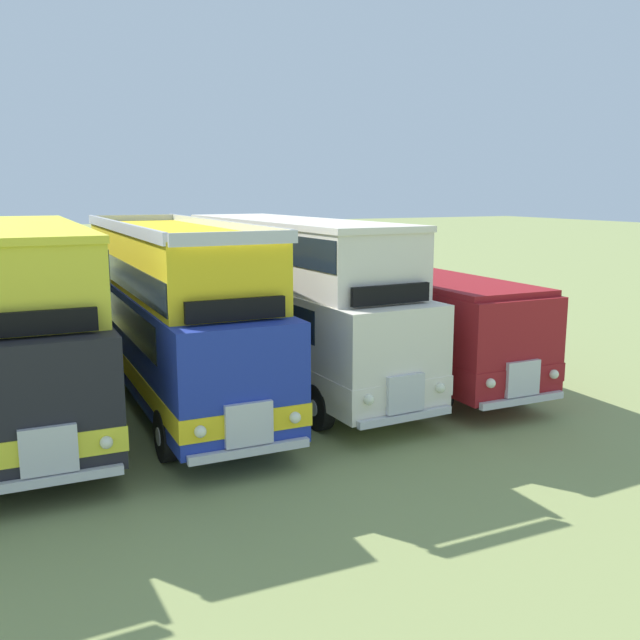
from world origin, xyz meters
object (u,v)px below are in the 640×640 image
object	(u,v)px
bus_seventh_in_row	(294,295)
bus_eighth_in_row	(392,310)
bus_fifth_in_row	(27,311)
bus_sixth_in_row	(173,309)

from	to	relation	value
bus_seventh_in_row	bus_eighth_in_row	xyz separation A→B (m)	(3.31, 0.37, -0.71)
bus_fifth_in_row	bus_eighth_in_row	distance (m)	9.94
bus_fifth_in_row	bus_seventh_in_row	bearing A→B (deg)	-3.35
bus_sixth_in_row	bus_eighth_in_row	bearing A→B (deg)	4.22
bus_sixth_in_row	bus_seventh_in_row	xyz separation A→B (m)	(3.30, 0.12, 0.11)
bus_seventh_in_row	bus_eighth_in_row	size ratio (longest dim) A/B	0.91
bus_fifth_in_row	bus_sixth_in_row	size ratio (longest dim) A/B	1.06
bus_sixth_in_row	bus_seventh_in_row	world-z (taller)	bus_sixth_in_row
bus_sixth_in_row	bus_seventh_in_row	distance (m)	3.30
bus_seventh_in_row	bus_fifth_in_row	bearing A→B (deg)	176.65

